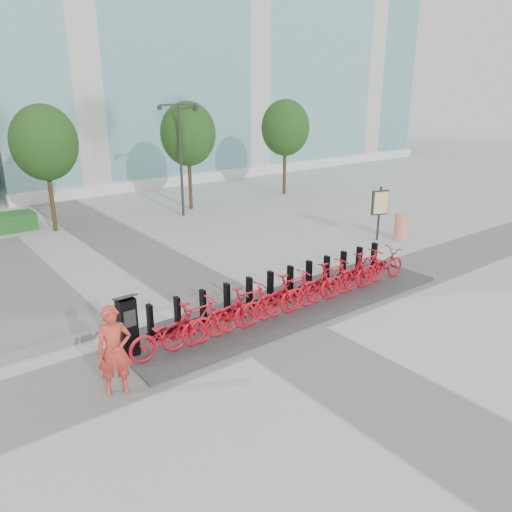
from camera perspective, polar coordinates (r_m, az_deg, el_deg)
ground at (r=12.75m, az=0.52°, el=-7.73°), size 120.00×120.00×0.00m
tree_1 at (r=21.81m, az=-23.05°, el=11.80°), size 2.60×2.60×5.10m
tree_2 at (r=24.28m, az=-7.77°, el=13.65°), size 2.60×2.60×5.10m
tree_3 at (r=27.75m, az=3.37°, el=14.41°), size 2.60×2.60×5.10m
streetlamp at (r=22.97m, az=-8.66°, el=12.18°), size 2.00×0.20×5.00m
dock_pad at (r=13.69m, az=4.07°, el=-5.64°), size 9.60×2.40×0.08m
dock_rail_posts at (r=13.87m, az=3.00°, el=-3.19°), size 8.02×0.50×0.85m
bike_0 at (r=11.21m, az=-9.98°, el=-8.68°), size 1.88×0.66×0.99m
bike_1 at (r=11.49m, az=-6.80°, el=-7.51°), size 1.82×0.51×1.10m
bike_2 at (r=11.85m, az=-3.78°, el=-6.84°), size 1.88×0.66×0.99m
bike_3 at (r=12.20m, az=-0.96°, el=-5.74°), size 1.82×0.51×1.10m
bike_4 at (r=12.63m, az=1.68°, el=-5.14°), size 1.88×0.66×0.99m
bike_5 at (r=13.04m, az=4.15°, el=-4.13°), size 1.82×0.51×1.10m
bike_6 at (r=13.51m, az=6.44°, el=-3.60°), size 1.88×0.66×0.99m
bike_7 at (r=13.97m, az=8.60°, el=-2.70°), size 1.82×0.51×1.10m
bike_8 at (r=14.48m, az=10.58°, el=-2.25°), size 1.88×0.66×0.99m
bike_9 at (r=14.98m, az=12.46°, el=-1.44°), size 1.82×0.51×1.10m
bike_10 at (r=15.53m, az=14.18°, el=-1.06°), size 1.88×0.66×0.99m
kiosk at (r=11.27m, az=-14.47°, el=-7.71°), size 0.45×0.38×1.46m
worker_red at (r=10.06m, az=-15.88°, el=-10.37°), size 0.78×0.64×1.83m
construction_barrel at (r=20.24m, az=16.27°, el=3.24°), size 0.67×0.67×1.05m
map_sign at (r=19.80m, az=13.97°, el=5.69°), size 0.68×0.33×2.11m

